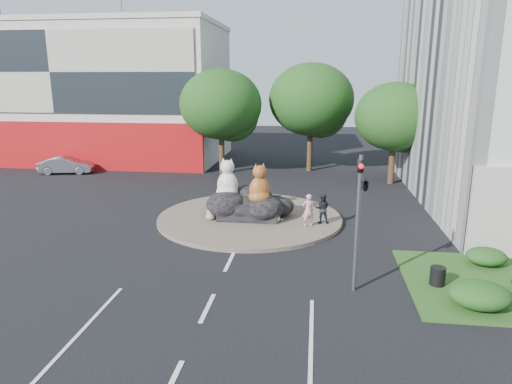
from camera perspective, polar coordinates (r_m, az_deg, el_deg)
ground at (r=15.96m, az=-6.09°, el=-14.23°), size 120.00×120.00×0.00m
roundabout_island at (r=25.02m, az=-0.79°, el=-3.23°), size 10.00×10.00×0.20m
rock_plinth at (r=24.86m, az=-0.80°, el=-2.02°), size 3.20×2.60×0.90m
shophouse_block at (r=46.77m, az=-20.27°, el=11.58°), size 25.20×12.30×17.40m
tree_left at (r=36.52m, az=-4.28°, el=10.45°), size 6.46×6.46×8.27m
tree_mid at (r=37.75m, az=7.01°, el=10.97°), size 6.84×6.84×8.76m
tree_right at (r=34.29m, az=17.07°, el=8.60°), size 5.70×5.70×7.30m
hedge_near_green at (r=17.14m, az=26.18°, el=-11.49°), size 2.00×1.60×0.90m
hedge_back_green at (r=20.97m, az=26.84°, el=-7.21°), size 1.60×1.28×0.72m
traffic_light at (r=16.20m, az=13.09°, el=-0.32°), size 0.44×1.24×5.00m
cat_white at (r=24.91m, az=-3.57°, el=1.72°), size 1.50×1.35×2.24m
cat_tabby at (r=23.94m, az=0.45°, el=1.11°), size 1.66×1.59×2.14m
kitten_calico at (r=24.36m, az=-5.68°, el=-2.35°), size 0.77×0.75×0.97m
kitten_white at (r=23.92m, az=2.48°, el=-2.68°), size 0.70×0.72×0.90m
pedestrian_pink at (r=23.19m, az=6.54°, el=-2.29°), size 0.72×0.59×1.69m
pedestrian_dark at (r=23.86m, az=8.28°, el=-2.06°), size 0.76×0.59×1.55m
parked_car at (r=39.96m, az=-22.65°, el=3.11°), size 4.37×2.29×1.37m
litter_bin at (r=18.33m, az=21.75°, el=-9.72°), size 0.69×0.69×0.69m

